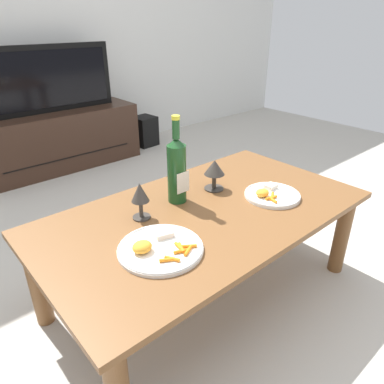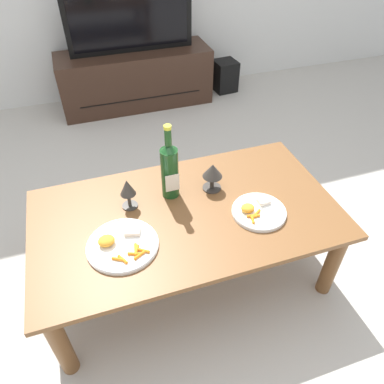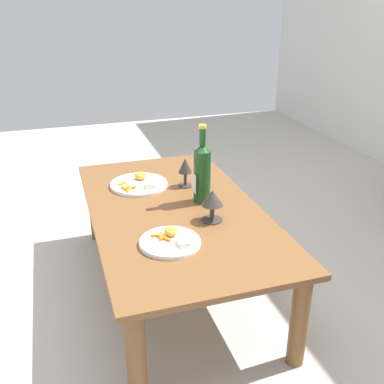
{
  "view_description": "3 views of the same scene",
  "coord_description": "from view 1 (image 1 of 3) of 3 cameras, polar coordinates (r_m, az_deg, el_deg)",
  "views": [
    {
      "loc": [
        -0.88,
        -0.93,
        1.16
      ],
      "look_at": [
        -0.02,
        0.06,
        0.51
      ],
      "focal_mm": 33.19,
      "sensor_mm": 36.0,
      "label": 1
    },
    {
      "loc": [
        -0.34,
        -1.11,
        1.58
      ],
      "look_at": [
        0.05,
        0.07,
        0.49
      ],
      "focal_mm": 33.84,
      "sensor_mm": 36.0,
      "label": 2
    },
    {
      "loc": [
        1.79,
        -0.49,
        1.34
      ],
      "look_at": [
        -0.01,
        0.09,
        0.5
      ],
      "focal_mm": 41.86,
      "sensor_mm": 36.0,
      "label": 3
    }
  ],
  "objects": [
    {
      "name": "ground_plane",
      "position": [
        1.72,
        1.88,
        -15.76
      ],
      "size": [
        6.4,
        6.4,
        0.0
      ],
      "primitive_type": "plane",
      "color": "#B7B2A8"
    },
    {
      "name": "dining_table",
      "position": [
        1.5,
        2.09,
        -5.09
      ],
      "size": [
        1.37,
        0.76,
        0.44
      ],
      "color": "brown",
      "rests_on": "ground_plane"
    },
    {
      "name": "tv_stand",
      "position": [
        3.18,
        -20.59,
        7.89
      ],
      "size": [
        1.3,
        0.42,
        0.47
      ],
      "color": "#382319",
      "rests_on": "ground_plane"
    },
    {
      "name": "tv_screen",
      "position": [
        3.07,
        -22.05,
        16.47
      ],
      "size": [
        1.02,
        0.05,
        0.5
      ],
      "color": "black",
      "rests_on": "tv_stand"
    },
    {
      "name": "floor_speaker",
      "position": [
        3.58,
        -7.62,
        9.69
      ],
      "size": [
        0.22,
        0.22,
        0.28
      ],
      "primitive_type": "cube",
      "rotation": [
        0.0,
        0.0,
        0.09
      ],
      "color": "black",
      "rests_on": "ground_plane"
    },
    {
      "name": "wine_bottle",
      "position": [
        1.48,
        -2.47,
        3.83
      ],
      "size": [
        0.08,
        0.08,
        0.37
      ],
      "color": "#19471E",
      "rests_on": "dining_table"
    },
    {
      "name": "goblet_left",
      "position": [
        1.38,
        -8.35,
        -0.44
      ],
      "size": [
        0.07,
        0.07,
        0.15
      ],
      "color": "#38332D",
      "rests_on": "dining_table"
    },
    {
      "name": "goblet_right",
      "position": [
        1.6,
        3.63,
        3.65
      ],
      "size": [
        0.09,
        0.09,
        0.14
      ],
      "color": "#38332D",
      "rests_on": "dining_table"
    },
    {
      "name": "dinner_plate_left",
      "position": [
        1.22,
        -5.2,
        -8.91
      ],
      "size": [
        0.29,
        0.29,
        0.05
      ],
      "color": "white",
      "rests_on": "dining_table"
    },
    {
      "name": "dinner_plate_right",
      "position": [
        1.6,
        12.65,
        -0.39
      ],
      "size": [
        0.24,
        0.24,
        0.05
      ],
      "color": "white",
      "rests_on": "dining_table"
    }
  ]
}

